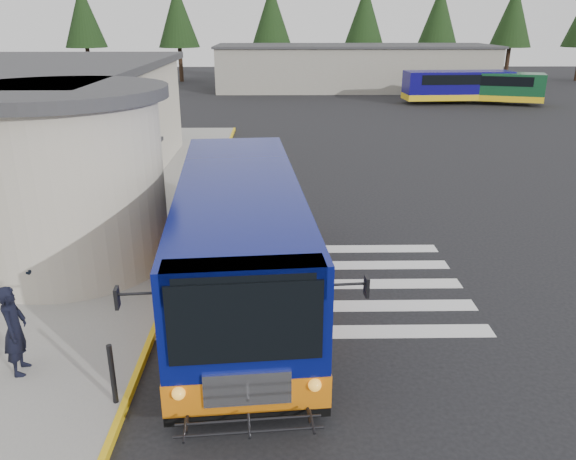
{
  "coord_description": "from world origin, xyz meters",
  "views": [
    {
      "loc": [
        -1.26,
        -14.08,
        6.57
      ],
      "look_at": [
        -1.04,
        -0.5,
        1.43
      ],
      "focal_mm": 35.0,
      "sensor_mm": 36.0,
      "label": 1
    }
  ],
  "objects_px": {
    "far_bus_a": "(457,85)",
    "far_bus_b": "(489,86)",
    "transit_bus": "(240,245)",
    "pedestrian_a": "(15,330)",
    "pedestrian_b": "(36,269)",
    "bollard": "(112,374)"
  },
  "relations": [
    {
      "from": "pedestrian_b",
      "to": "far_bus_b",
      "type": "height_order",
      "value": "far_bus_b"
    },
    {
      "from": "pedestrian_b",
      "to": "far_bus_b",
      "type": "relative_size",
      "value": 0.18
    },
    {
      "from": "far_bus_a",
      "to": "far_bus_b",
      "type": "distance_m",
      "value": 2.52
    },
    {
      "from": "bollard",
      "to": "pedestrian_b",
      "type": "bearing_deg",
      "value": 126.0
    },
    {
      "from": "bollard",
      "to": "far_bus_a",
      "type": "height_order",
      "value": "far_bus_a"
    },
    {
      "from": "transit_bus",
      "to": "bollard",
      "type": "height_order",
      "value": "transit_bus"
    },
    {
      "from": "transit_bus",
      "to": "bollard",
      "type": "bearing_deg",
      "value": -120.09
    },
    {
      "from": "transit_bus",
      "to": "far_bus_b",
      "type": "height_order",
      "value": "transit_bus"
    },
    {
      "from": "bollard",
      "to": "transit_bus",
      "type": "bearing_deg",
      "value": 64.72
    },
    {
      "from": "pedestrian_b",
      "to": "pedestrian_a",
      "type": "bearing_deg",
      "value": 19.78
    },
    {
      "from": "pedestrian_b",
      "to": "far_bus_a",
      "type": "height_order",
      "value": "far_bus_a"
    },
    {
      "from": "pedestrian_a",
      "to": "far_bus_b",
      "type": "height_order",
      "value": "far_bus_b"
    },
    {
      "from": "pedestrian_b",
      "to": "bollard",
      "type": "distance_m",
      "value": 4.94
    },
    {
      "from": "far_bus_a",
      "to": "far_bus_b",
      "type": "bearing_deg",
      "value": -98.57
    },
    {
      "from": "pedestrian_b",
      "to": "bollard",
      "type": "relative_size",
      "value": 1.35
    },
    {
      "from": "pedestrian_a",
      "to": "pedestrian_b",
      "type": "bearing_deg",
      "value": 7.15
    },
    {
      "from": "transit_bus",
      "to": "far_bus_b",
      "type": "relative_size",
      "value": 1.27
    },
    {
      "from": "bollard",
      "to": "far_bus_b",
      "type": "bearing_deg",
      "value": 62.28
    },
    {
      "from": "pedestrian_a",
      "to": "bollard",
      "type": "height_order",
      "value": "pedestrian_a"
    },
    {
      "from": "transit_bus",
      "to": "pedestrian_a",
      "type": "distance_m",
      "value": 5.2
    },
    {
      "from": "far_bus_a",
      "to": "transit_bus",
      "type": "bearing_deg",
      "value": 152.26
    },
    {
      "from": "pedestrian_a",
      "to": "far_bus_b",
      "type": "xyz_separation_m",
      "value": [
        22.06,
        37.05,
        0.33
      ]
    }
  ]
}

